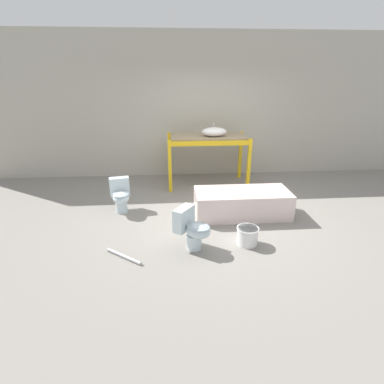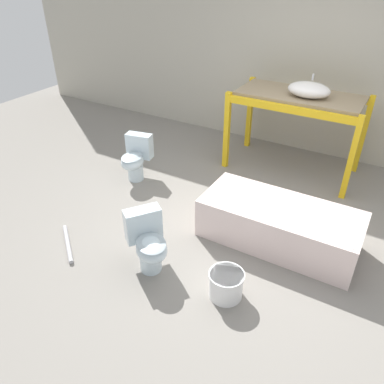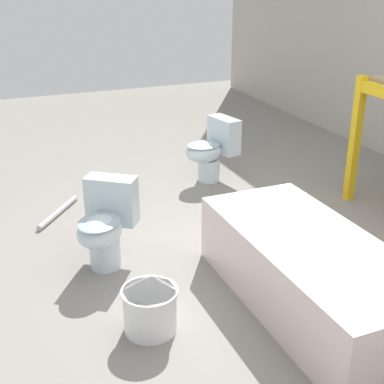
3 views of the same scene
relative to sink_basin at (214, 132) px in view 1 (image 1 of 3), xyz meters
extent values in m
plane|color=gray|center=(-0.13, -1.38, -1.18)|extent=(12.00, 12.00, 0.00)
cube|color=#B2AD9E|center=(-0.13, 0.85, 0.42)|extent=(10.80, 0.08, 3.20)
cube|color=yellow|center=(-0.94, -0.31, -0.64)|extent=(0.07, 0.07, 1.09)
cube|color=yellow|center=(0.70, -0.31, -0.64)|extent=(0.07, 0.07, 1.09)
cube|color=yellow|center=(-0.94, 0.49, -0.64)|extent=(0.07, 0.07, 1.09)
cube|color=yellow|center=(0.70, 0.49, -0.64)|extent=(0.07, 0.07, 1.09)
cube|color=yellow|center=(-0.12, -0.31, -0.18)|extent=(1.65, 0.06, 0.09)
cube|color=yellow|center=(-0.12, 0.49, -0.18)|extent=(1.65, 0.06, 0.09)
cube|color=#998466|center=(-0.12, 0.09, -0.11)|extent=(1.58, 0.73, 0.04)
ellipsoid|color=white|center=(0.00, 0.00, 0.00)|extent=(0.53, 0.35, 0.19)
cylinder|color=silver|center=(0.00, 0.10, 0.13)|extent=(0.02, 0.02, 0.08)
cube|color=silver|center=(0.28, -1.56, -0.96)|extent=(1.62, 0.71, 0.45)
cube|color=beige|center=(0.28, -1.56, -0.83)|extent=(1.54, 0.63, 0.18)
cylinder|color=silver|center=(-0.63, -2.58, -1.07)|extent=(0.21, 0.21, 0.22)
ellipsoid|color=silver|center=(-0.58, -2.62, -0.88)|extent=(0.46, 0.44, 0.20)
ellipsoid|color=#9FAFB7|center=(-0.58, -2.62, -0.81)|extent=(0.43, 0.42, 0.03)
cube|color=silver|center=(-0.77, -2.48, -0.76)|extent=(0.33, 0.37, 0.33)
cylinder|color=silver|center=(-1.82, -1.27, -1.07)|extent=(0.21, 0.21, 0.22)
ellipsoid|color=silver|center=(-1.81, -1.33, -0.88)|extent=(0.35, 0.41, 0.20)
ellipsoid|color=#9FAFB7|center=(-1.81, -1.33, -0.81)|extent=(0.33, 0.39, 0.03)
cube|color=silver|center=(-1.86, -1.10, -0.76)|extent=(0.37, 0.22, 0.33)
cylinder|color=white|center=(0.14, -2.52, -1.05)|extent=(0.30, 0.30, 0.26)
cylinder|color=white|center=(0.14, -2.52, -0.93)|extent=(0.32, 0.32, 0.02)
cylinder|color=#B7B7BC|center=(-1.60, -2.74, -1.16)|extent=(0.51, 0.41, 0.04)
camera|label=1|loc=(-0.94, -6.23, 1.12)|focal=28.00mm
camera|label=2|loc=(1.07, -4.70, 1.42)|focal=35.00mm
camera|label=3|loc=(2.53, -3.26, 0.72)|focal=50.00mm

